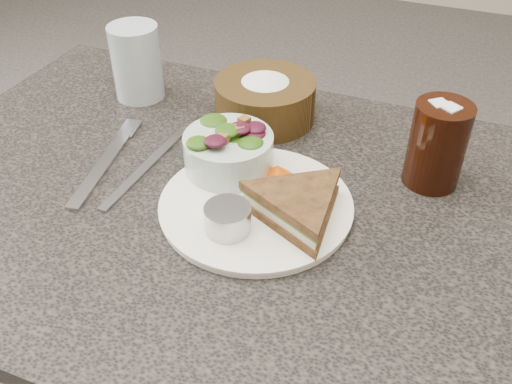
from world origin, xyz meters
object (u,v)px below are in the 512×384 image
object	(u,v)px
sandwich	(298,206)
dressing_ramekin	(228,219)
dining_table	(230,353)
cola_glass	(438,141)
bread_basket	(265,93)
dinner_plate	(256,206)
salad_bowl	(228,146)
water_glass	(137,62)

from	to	relation	value
sandwich	dressing_ramekin	distance (m)	0.09
dining_table	cola_glass	world-z (taller)	cola_glass
bread_basket	dinner_plate	bearing A→B (deg)	-71.38
salad_bowl	dressing_ramekin	world-z (taller)	salad_bowl
water_glass	bread_basket	bearing A→B (deg)	2.54
sandwich	bread_basket	bearing A→B (deg)	145.93
cola_glass	sandwich	bearing A→B (deg)	-131.59
sandwich	salad_bowl	size ratio (longest dim) A/B	1.26
dining_table	cola_glass	bearing A→B (deg)	28.33
dining_table	cola_glass	size ratio (longest dim) A/B	7.26
dining_table	water_glass	bearing A→B (deg)	141.34
water_glass	dressing_ramekin	bearing A→B (deg)	-43.05
sandwich	dinner_plate	bearing A→B (deg)	-163.11
dinner_plate	salad_bowl	xyz separation A→B (m)	(-0.07, 0.06, 0.04)
dining_table	dressing_ramekin	size ratio (longest dim) A/B	16.46
dining_table	dinner_plate	distance (m)	0.39
sandwich	cola_glass	world-z (taller)	cola_glass
salad_bowl	bread_basket	xyz separation A→B (m)	(-0.01, 0.17, -0.00)
water_glass	dinner_plate	bearing A→B (deg)	-34.73
cola_glass	water_glass	xyz separation A→B (m)	(-0.53, 0.06, -0.00)
salad_bowl	sandwich	bearing A→B (deg)	-28.17
bread_basket	water_glass	distance (m)	0.24
dressing_ramekin	bread_basket	bearing A→B (deg)	102.40
dinner_plate	salad_bowl	bearing A→B (deg)	138.17
dinner_plate	bread_basket	distance (m)	0.25
dinner_plate	cola_glass	bearing A→B (deg)	36.61
cola_glass	water_glass	world-z (taller)	cola_glass
dinner_plate	cola_glass	world-z (taller)	cola_glass
dining_table	cola_glass	distance (m)	0.54
sandwich	salad_bowl	world-z (taller)	salad_bowl
salad_bowl	bread_basket	size ratio (longest dim) A/B	0.77
dining_table	bread_basket	world-z (taller)	bread_basket
bread_basket	sandwich	bearing A→B (deg)	-59.51
dinner_plate	bread_basket	size ratio (longest dim) A/B	1.56
cola_glass	bread_basket	bearing A→B (deg)	165.86
salad_bowl	dressing_ramekin	bearing A→B (deg)	-66.18
dinner_plate	salad_bowl	world-z (taller)	salad_bowl
bread_basket	water_glass	size ratio (longest dim) A/B	1.29
salad_bowl	cola_glass	distance (m)	0.30
dressing_ramekin	dinner_plate	bearing A→B (deg)	78.79
cola_glass	salad_bowl	bearing A→B (deg)	-161.01
dressing_ramekin	cola_glass	xyz separation A→B (m)	(0.22, 0.22, 0.04)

